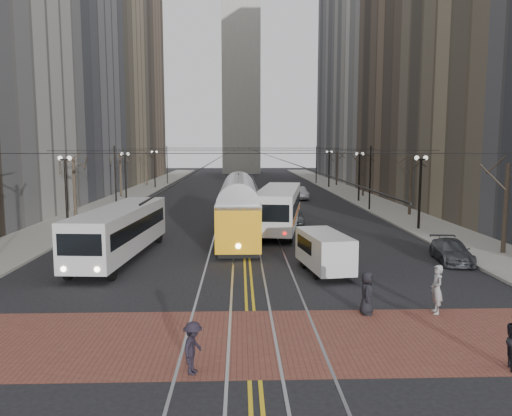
{
  "coord_description": "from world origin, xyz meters",
  "views": [
    {
      "loc": [
        -0.4,
        -20.45,
        6.64
      ],
      "look_at": [
        0.54,
        8.63,
        3.0
      ],
      "focal_mm": 35.0,
      "sensor_mm": 36.0,
      "label": 1
    }
  ],
  "objects": [
    {
      "name": "transit_bus",
      "position": [
        -7.47,
        8.81,
        1.52
      ],
      "size": [
        3.48,
        12.28,
        3.03
      ],
      "primitive_type": "cube",
      "rotation": [
        0.0,
        0.0,
        -0.08
      ],
      "color": "silver",
      "rests_on": "ground"
    },
    {
      "name": "streetcar_rails",
      "position": [
        0.0,
        45.0,
        0.0
      ],
      "size": [
        4.8,
        130.0,
        0.02
      ],
      "primitive_type": "cube",
      "color": "gray",
      "rests_on": "ground"
    },
    {
      "name": "rear_bus",
      "position": [
        2.66,
        18.29,
        1.67
      ],
      "size": [
        4.76,
        13.05,
        3.33
      ],
      "primitive_type": "cube",
      "rotation": [
        0.0,
        0.0,
        -0.16
      ],
      "color": "silver",
      "rests_on": "ground"
    },
    {
      "name": "building_left_midfar",
      "position": [
        -27.5,
        66.0,
        26.0
      ],
      "size": [
        20.0,
        20.0,
        52.0
      ],
      "primitive_type": "cube",
      "color": "gray",
      "rests_on": "ground"
    },
    {
      "name": "building_right_midfar",
      "position": [
        27.5,
        66.0,
        26.0
      ],
      "size": [
        20.0,
        20.0,
        52.0
      ],
      "primitive_type": "cube",
      "color": "#AEABA3",
      "rests_on": "ground"
    },
    {
      "name": "pedestrian_d",
      "position": [
        -1.79,
        -6.5,
        0.79
      ],
      "size": [
        0.84,
        1.13,
        1.56
      ],
      "primitive_type": "imported",
      "rotation": [
        0.0,
        0.0,
        1.28
      ],
      "color": "black",
      "rests_on": "crosswalk_band"
    },
    {
      "name": "lamp_posts",
      "position": [
        -0.0,
        28.75,
        2.8
      ],
      "size": [
        27.6,
        57.2,
        5.6
      ],
      "color": "black",
      "rests_on": "ground"
    },
    {
      "name": "cargo_van",
      "position": [
        4.0,
        5.0,
        1.06
      ],
      "size": [
        2.53,
        5.01,
        2.12
      ],
      "primitive_type": "cube",
      "rotation": [
        0.0,
        0.0,
        0.15
      ],
      "color": "silver",
      "rests_on": "ground"
    },
    {
      "name": "pedestrian_b",
      "position": [
        7.38,
        -1.5,
        0.99
      ],
      "size": [
        0.5,
        0.74,
        1.96
      ],
      "primitive_type": "imported",
      "rotation": [
        0.0,
        0.0,
        4.66
      ],
      "color": "gray",
      "rests_on": "crosswalk_band"
    },
    {
      "name": "building_left_far",
      "position": [
        -25.5,
        86.0,
        20.0
      ],
      "size": [
        16.0,
        20.0,
        40.0
      ],
      "primitive_type": "cube",
      "color": "brown",
      "rests_on": "ground"
    },
    {
      "name": "building_left_mid",
      "position": [
        -25.5,
        46.0,
        17.0
      ],
      "size": [
        16.0,
        20.0,
        34.0
      ],
      "primitive_type": "cube",
      "color": "slate",
      "rests_on": "ground"
    },
    {
      "name": "clock_tower",
      "position": [
        0.0,
        102.0,
        35.96
      ],
      "size": [
        12.0,
        12.0,
        66.0
      ],
      "color": "#B2AFA5",
      "rests_on": "ground"
    },
    {
      "name": "sedan_silver",
      "position": [
        6.91,
        41.16,
        0.78
      ],
      "size": [
        2.21,
        4.92,
        1.57
      ],
      "primitive_type": "imported",
      "rotation": [
        0.0,
        0.0,
        0.12
      ],
      "color": "#B1B4B9",
      "rests_on": "ground"
    },
    {
      "name": "ground",
      "position": [
        0.0,
        0.0,
        0.0
      ],
      "size": [
        260.0,
        260.0,
        0.0
      ],
      "primitive_type": "plane",
      "color": "black",
      "rests_on": "ground"
    },
    {
      "name": "sidewalk_right",
      "position": [
        15.0,
        45.0,
        0.07
      ],
      "size": [
        5.0,
        140.0,
        0.15
      ],
      "primitive_type": "cube",
      "color": "gray",
      "rests_on": "ground"
    },
    {
      "name": "sedan_parked",
      "position": [
        11.75,
        7.28,
        0.63
      ],
      "size": [
        2.33,
        4.53,
        1.26
      ],
      "primitive_type": "imported",
      "rotation": [
        0.0,
        0.0,
        -0.14
      ],
      "color": "#3D4045",
      "rests_on": "ground"
    },
    {
      "name": "building_right_far",
      "position": [
        25.5,
        86.0,
        20.0
      ],
      "size": [
        16.0,
        20.0,
        40.0
      ],
      "primitive_type": "cube",
      "color": "slate",
      "rests_on": "ground"
    },
    {
      "name": "centre_lines",
      "position": [
        0.0,
        45.0,
        0.01
      ],
      "size": [
        0.42,
        130.0,
        0.01
      ],
      "primitive_type": "cube",
      "color": "gold",
      "rests_on": "ground"
    },
    {
      "name": "streetcar",
      "position": [
        -0.5,
        15.05,
        1.72
      ],
      "size": [
        2.73,
        14.58,
        3.44
      ],
      "primitive_type": "cube",
      "rotation": [
        0.0,
        0.0,
        -0.0
      ],
      "color": "#F8A716",
      "rests_on": "ground"
    },
    {
      "name": "pedestrian_a",
      "position": [
        4.59,
        -1.5,
        0.86
      ],
      "size": [
        0.74,
        0.95,
        1.7
      ],
      "primitive_type": "imported",
      "rotation": [
        0.0,
        0.0,
        1.3
      ],
      "color": "black",
      "rests_on": "crosswalk_band"
    },
    {
      "name": "building_right_mid",
      "position": [
        25.5,
        46.0,
        17.0
      ],
      "size": [
        16.0,
        20.0,
        34.0
      ],
      "primitive_type": "cube",
      "color": "brown",
      "rests_on": "ground"
    },
    {
      "name": "street_trees",
      "position": [
        0.0,
        35.25,
        2.8
      ],
      "size": [
        31.68,
        53.28,
        5.6
      ],
      "color": "#382D23",
      "rests_on": "ground"
    },
    {
      "name": "trolley_wires",
      "position": [
        0.0,
        34.83,
        3.77
      ],
      "size": [
        25.96,
        120.0,
        6.6
      ],
      "color": "black",
      "rests_on": "ground"
    },
    {
      "name": "crosswalk_band",
      "position": [
        0.0,
        -4.0,
        0.01
      ],
      "size": [
        25.0,
        6.0,
        0.01
      ],
      "primitive_type": "cube",
      "color": "brown",
      "rests_on": "ground"
    },
    {
      "name": "sidewalk_left",
      "position": [
        -15.0,
        45.0,
        0.07
      ],
      "size": [
        5.0,
        140.0,
        0.15
      ],
      "primitive_type": "cube",
      "color": "gray",
      "rests_on": "ground"
    },
    {
      "name": "sedan_grey",
      "position": [
        4.0,
        22.18,
        0.79
      ],
      "size": [
        2.01,
        4.71,
        1.59
      ],
      "primitive_type": "imported",
      "rotation": [
        0.0,
        0.0,
        0.03
      ],
      "color": "#44474C",
      "rests_on": "ground"
    }
  ]
}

